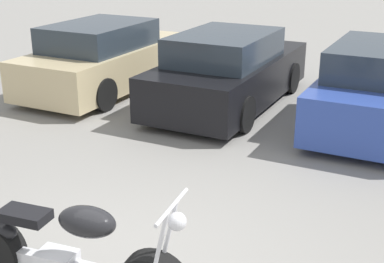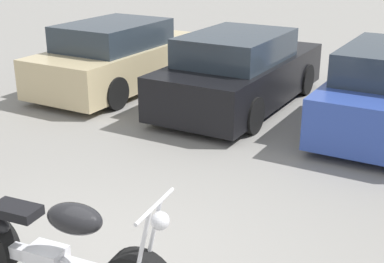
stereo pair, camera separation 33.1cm
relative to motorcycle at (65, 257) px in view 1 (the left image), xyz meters
The scene contains 4 objects.
motorcycle is the anchor object (origin of this frame).
parked_car_champagne 6.89m from the motorcycle, 122.21° to the left, with size 1.80×4.20×1.40m.
parked_car_black 6.00m from the motorcycle, 99.36° to the left, with size 1.80×4.20×1.40m.
parked_car_blue 6.32m from the motorcycle, 74.19° to the left, with size 1.80×4.20×1.40m.
Camera 1 is at (2.63, -3.34, 3.04)m, focal length 50.00 mm.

